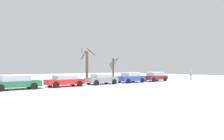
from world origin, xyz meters
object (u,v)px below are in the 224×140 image
(parked_car_maroon, at_px, (155,77))
(parked_car_gray, at_px, (101,79))
(pedestrian_crossing, at_px, (191,74))
(parked_car_red, at_px, (65,80))
(parked_car_blue, at_px, (131,77))
(parked_car_green, at_px, (16,82))

(parked_car_maroon, bearing_deg, parked_car_gray, 178.35)
(parked_car_gray, bearing_deg, pedestrian_crossing, -6.30)
(parked_car_maroon, bearing_deg, parked_car_red, 179.23)
(pedestrian_crossing, bearing_deg, parked_car_blue, 171.49)
(parked_car_gray, relative_size, pedestrian_crossing, 2.50)
(parked_car_red, xyz_separation_m, parked_car_gray, (5.04, 0.09, 0.01))
(parked_car_gray, xyz_separation_m, parked_car_maroon, (10.08, -0.29, 0.04))
(parked_car_green, xyz_separation_m, parked_car_gray, (10.08, 0.07, -0.02))
(parked_car_maroon, height_order, pedestrian_crossing, pedestrian_crossing)
(parked_car_gray, relative_size, parked_car_maroon, 0.99)
(parked_car_blue, bearing_deg, parked_car_red, -179.84)
(parked_car_green, distance_m, parked_car_gray, 10.08)
(parked_car_gray, height_order, parked_car_maroon, parked_car_maroon)
(parked_car_blue, height_order, pedestrian_crossing, pedestrian_crossing)
(pedestrian_crossing, bearing_deg, parked_car_gray, 173.70)
(parked_car_maroon, bearing_deg, parked_car_green, 179.39)
(parked_car_red, relative_size, parked_car_maroon, 1.00)
(parked_car_blue, relative_size, pedestrian_crossing, 2.45)
(parked_car_green, distance_m, parked_car_red, 5.04)
(parked_car_green, relative_size, parked_car_maroon, 1.04)
(parked_car_red, bearing_deg, parked_car_maroon, -0.77)
(parked_car_green, height_order, parked_car_blue, parked_car_blue)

